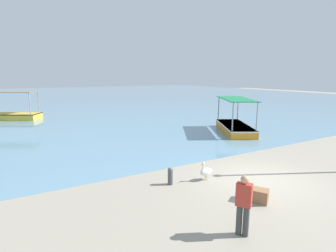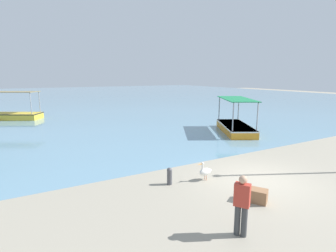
{
  "view_description": "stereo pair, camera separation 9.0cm",
  "coord_description": "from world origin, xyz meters",
  "px_view_note": "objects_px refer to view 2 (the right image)",
  "views": [
    {
      "loc": [
        -8.27,
        -7.0,
        4.21
      ],
      "look_at": [
        -1.13,
        5.73,
        1.39
      ],
      "focal_mm": 28.0,
      "sensor_mm": 36.0,
      "label": 1
    },
    {
      "loc": [
        -8.19,
        -7.04,
        4.21
      ],
      "look_at": [
        -1.13,
        5.73,
        1.39
      ],
      "focal_mm": 28.0,
      "sensor_mm": 36.0,
      "label": 2
    }
  ],
  "objects_px": {
    "fishing_boat_center": "(235,126)",
    "fisherman_standing": "(242,204)",
    "fishing_boat_far_right": "(3,114)",
    "mooring_bollard": "(170,175)",
    "cargo_crate": "(255,195)",
    "pelican": "(205,171)"
  },
  "relations": [
    {
      "from": "fishing_boat_far_right",
      "to": "pelican",
      "type": "distance_m",
      "value": 23.27
    },
    {
      "from": "fishing_boat_far_right",
      "to": "fisherman_standing",
      "type": "relative_size",
      "value": 4.18
    },
    {
      "from": "mooring_bollard",
      "to": "fishing_boat_center",
      "type": "bearing_deg",
      "value": 33.68
    },
    {
      "from": "fishing_boat_far_right",
      "to": "fisherman_standing",
      "type": "xyz_separation_m",
      "value": [
        6.59,
        -25.32,
        0.41
      ]
    },
    {
      "from": "mooring_bollard",
      "to": "fisherman_standing",
      "type": "height_order",
      "value": "fisherman_standing"
    },
    {
      "from": "fisherman_standing",
      "to": "cargo_crate",
      "type": "distance_m",
      "value": 2.28
    },
    {
      "from": "fishing_boat_center",
      "to": "fisherman_standing",
      "type": "xyz_separation_m",
      "value": [
        -9.08,
        -9.89,
        0.43
      ]
    },
    {
      "from": "fishing_boat_far_right",
      "to": "pelican",
      "type": "bearing_deg",
      "value": -69.78
    },
    {
      "from": "fishing_boat_center",
      "to": "fishing_boat_far_right",
      "type": "distance_m",
      "value": 21.99
    },
    {
      "from": "fishing_boat_center",
      "to": "fisherman_standing",
      "type": "distance_m",
      "value": 13.43
    },
    {
      "from": "pelican",
      "to": "mooring_bollard",
      "type": "bearing_deg",
      "value": 167.36
    },
    {
      "from": "fishing_boat_far_right",
      "to": "fisherman_standing",
      "type": "bearing_deg",
      "value": -75.41
    },
    {
      "from": "mooring_bollard",
      "to": "cargo_crate",
      "type": "xyz_separation_m",
      "value": [
        1.84,
        -2.63,
        -0.15
      ]
    },
    {
      "from": "cargo_crate",
      "to": "pelican",
      "type": "bearing_deg",
      "value": 99.12
    },
    {
      "from": "pelican",
      "to": "fishing_boat_far_right",
      "type": "bearing_deg",
      "value": 110.22
    },
    {
      "from": "fishing_boat_far_right",
      "to": "fishing_boat_center",
      "type": "bearing_deg",
      "value": -44.57
    },
    {
      "from": "fishing_boat_far_right",
      "to": "mooring_bollard",
      "type": "xyz_separation_m",
      "value": [
        6.56,
        -21.5,
        -0.13
      ]
    },
    {
      "from": "fisherman_standing",
      "to": "pelican",
      "type": "bearing_deg",
      "value": 67.44
    },
    {
      "from": "fishing_boat_center",
      "to": "pelican",
      "type": "xyz_separation_m",
      "value": [
        -7.63,
        -6.4,
        -0.11
      ]
    },
    {
      "from": "fishing_boat_center",
      "to": "fisherman_standing",
      "type": "relative_size",
      "value": 3.22
    },
    {
      "from": "fishing_boat_far_right",
      "to": "pelican",
      "type": "xyz_separation_m",
      "value": [
        8.04,
        -21.83,
        -0.13
      ]
    },
    {
      "from": "fishing_boat_center",
      "to": "cargo_crate",
      "type": "distance_m",
      "value": 11.33
    }
  ]
}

